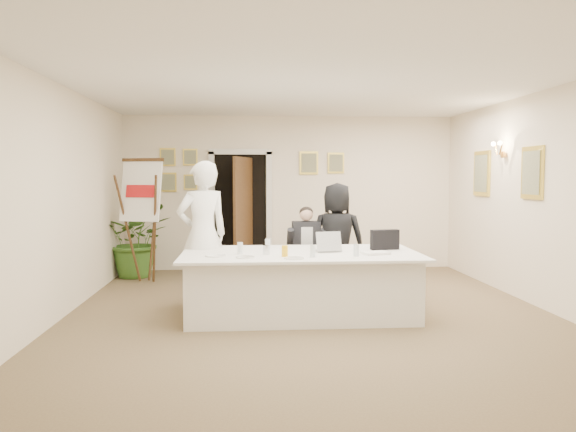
{
  "coord_description": "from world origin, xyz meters",
  "views": [
    {
      "loc": [
        -0.78,
        -6.77,
        1.7
      ],
      "look_at": [
        -0.24,
        0.6,
        1.18
      ],
      "focal_mm": 35.0,
      "sensor_mm": 36.0,
      "label": 1
    }
  ],
  "objects_px": {
    "conference_table": "(300,283)",
    "laptop": "(328,240)",
    "oj_glass": "(285,251)",
    "seated_man": "(306,250)",
    "paper_stack": "(375,253)",
    "standing_man": "(203,235)",
    "laptop_bag": "(385,240)",
    "steel_jug": "(266,250)",
    "standing_woman": "(337,239)",
    "potted_palm": "(138,240)",
    "flip_chart": "(145,227)"
  },
  "relations": [
    {
      "from": "conference_table",
      "to": "laptop",
      "type": "xyz_separation_m",
      "value": [
        0.34,
        0.08,
        0.52
      ]
    },
    {
      "from": "oj_glass",
      "to": "conference_table",
      "type": "bearing_deg",
      "value": 58.98
    },
    {
      "from": "seated_man",
      "to": "laptop",
      "type": "bearing_deg",
      "value": -91.88
    },
    {
      "from": "laptop",
      "to": "paper_stack",
      "type": "xyz_separation_m",
      "value": [
        0.53,
        -0.31,
        -0.12
      ]
    },
    {
      "from": "standing_man",
      "to": "laptop_bag",
      "type": "distance_m",
      "value": 2.34
    },
    {
      "from": "seated_man",
      "to": "steel_jug",
      "type": "bearing_deg",
      "value": -123.84
    },
    {
      "from": "conference_table",
      "to": "oj_glass",
      "type": "relative_size",
      "value": 22.14
    },
    {
      "from": "standing_woman",
      "to": "oj_glass",
      "type": "bearing_deg",
      "value": 71.52
    },
    {
      "from": "potted_palm",
      "to": "steel_jug",
      "type": "bearing_deg",
      "value": -55.07
    },
    {
      "from": "standing_woman",
      "to": "laptop",
      "type": "distance_m",
      "value": 1.09
    },
    {
      "from": "conference_table",
      "to": "standing_man",
      "type": "relative_size",
      "value": 1.52
    },
    {
      "from": "seated_man",
      "to": "potted_palm",
      "type": "bearing_deg",
      "value": 139.86
    },
    {
      "from": "conference_table",
      "to": "paper_stack",
      "type": "height_order",
      "value": "paper_stack"
    },
    {
      "from": "flip_chart",
      "to": "paper_stack",
      "type": "height_order",
      "value": "flip_chart"
    },
    {
      "from": "flip_chart",
      "to": "steel_jug",
      "type": "bearing_deg",
      "value": -52.62
    },
    {
      "from": "conference_table",
      "to": "flip_chart",
      "type": "xyz_separation_m",
      "value": [
        -2.27,
        2.26,
        0.51
      ]
    },
    {
      "from": "seated_man",
      "to": "potted_palm",
      "type": "relative_size",
      "value": 1.02
    },
    {
      "from": "potted_palm",
      "to": "paper_stack",
      "type": "xyz_separation_m",
      "value": [
        3.38,
        -3.06,
        0.16
      ]
    },
    {
      "from": "standing_man",
      "to": "oj_glass",
      "type": "xyz_separation_m",
      "value": [
        1.01,
        -0.86,
        -0.11
      ]
    },
    {
      "from": "potted_palm",
      "to": "laptop",
      "type": "xyz_separation_m",
      "value": [
        2.85,
        -2.75,
        0.28
      ]
    },
    {
      "from": "oj_glass",
      "to": "paper_stack",
      "type": "bearing_deg",
      "value": 6.38
    },
    {
      "from": "laptop",
      "to": "seated_man",
      "type": "bearing_deg",
      "value": 87.45
    },
    {
      "from": "oj_glass",
      "to": "steel_jug",
      "type": "height_order",
      "value": "oj_glass"
    },
    {
      "from": "potted_palm",
      "to": "paper_stack",
      "type": "relative_size",
      "value": 4.22
    },
    {
      "from": "potted_palm",
      "to": "steel_jug",
      "type": "distance_m",
      "value": 3.64
    },
    {
      "from": "conference_table",
      "to": "standing_man",
      "type": "xyz_separation_m",
      "value": [
        -1.22,
        0.5,
        0.56
      ]
    },
    {
      "from": "conference_table",
      "to": "potted_palm",
      "type": "xyz_separation_m",
      "value": [
        -2.5,
        2.82,
        0.24
      ]
    },
    {
      "from": "standing_woman",
      "to": "laptop",
      "type": "xyz_separation_m",
      "value": [
        -0.29,
        -1.05,
        0.11
      ]
    },
    {
      "from": "standing_man",
      "to": "steel_jug",
      "type": "xyz_separation_m",
      "value": [
        0.8,
        -0.66,
        -0.12
      ]
    },
    {
      "from": "standing_man",
      "to": "standing_woman",
      "type": "relative_size",
      "value": 1.18
    },
    {
      "from": "flip_chart",
      "to": "standing_man",
      "type": "xyz_separation_m",
      "value": [
        1.05,
        -1.76,
        0.05
      ]
    },
    {
      "from": "laptop",
      "to": "laptop_bag",
      "type": "bearing_deg",
      "value": -2.01
    },
    {
      "from": "laptop_bag",
      "to": "oj_glass",
      "type": "height_order",
      "value": "laptop_bag"
    },
    {
      "from": "laptop_bag",
      "to": "steel_jug",
      "type": "bearing_deg",
      "value": -178.67
    },
    {
      "from": "seated_man",
      "to": "flip_chart",
      "type": "height_order",
      "value": "flip_chart"
    },
    {
      "from": "laptop_bag",
      "to": "potted_palm",
      "type": "bearing_deg",
      "value": 132.44
    },
    {
      "from": "seated_man",
      "to": "potted_palm",
      "type": "distance_m",
      "value": 3.16
    },
    {
      "from": "standing_man",
      "to": "standing_woman",
      "type": "xyz_separation_m",
      "value": [
        1.86,
        0.63,
        -0.14
      ]
    },
    {
      "from": "standing_woman",
      "to": "steel_jug",
      "type": "bearing_deg",
      "value": 61.84
    },
    {
      "from": "conference_table",
      "to": "steel_jug",
      "type": "xyz_separation_m",
      "value": [
        -0.42,
        -0.16,
        0.44
      ]
    },
    {
      "from": "seated_man",
      "to": "standing_man",
      "type": "distance_m",
      "value": 1.62
    },
    {
      "from": "paper_stack",
      "to": "potted_palm",
      "type": "bearing_deg",
      "value": 137.84
    },
    {
      "from": "laptop_bag",
      "to": "paper_stack",
      "type": "xyz_separation_m",
      "value": [
        -0.21,
        -0.42,
        -0.11
      ]
    },
    {
      "from": "flip_chart",
      "to": "laptop_bag",
      "type": "bearing_deg",
      "value": -31.8
    },
    {
      "from": "laptop_bag",
      "to": "steel_jug",
      "type": "relative_size",
      "value": 3.29
    },
    {
      "from": "laptop",
      "to": "oj_glass",
      "type": "bearing_deg",
      "value": -151.95
    },
    {
      "from": "potted_palm",
      "to": "laptop",
      "type": "bearing_deg",
      "value": -43.96
    },
    {
      "from": "standing_woman",
      "to": "oj_glass",
      "type": "distance_m",
      "value": 1.71
    },
    {
      "from": "flip_chart",
      "to": "potted_palm",
      "type": "bearing_deg",
      "value": 112.54
    },
    {
      "from": "potted_palm",
      "to": "seated_man",
      "type": "bearing_deg",
      "value": -30.99
    }
  ]
}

